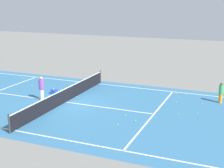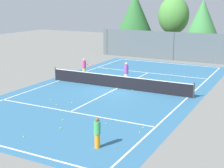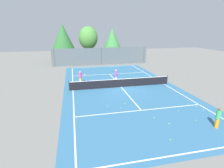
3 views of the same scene
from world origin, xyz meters
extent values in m
plane|color=slate|center=(0.00, 0.00, 0.00)|extent=(80.00, 80.00, 0.00)
cube|color=teal|center=(0.00, 0.00, 0.00)|extent=(13.00, 25.00, 0.00)
cube|color=white|center=(-5.50, 0.00, 0.01)|extent=(0.10, 24.00, 0.01)
cube|color=white|center=(5.50, 0.00, 0.01)|extent=(0.10, 24.00, 0.01)
cube|color=white|center=(0.00, -6.40, 0.01)|extent=(11.00, 0.10, 0.01)
cube|color=white|center=(0.00, 0.00, 0.01)|extent=(0.10, 12.80, 0.01)
cylinder|color=#333833|center=(-5.90, 0.00, 0.55)|extent=(0.10, 0.10, 1.10)
cylinder|color=#333833|center=(5.90, 0.00, 0.55)|extent=(0.10, 0.10, 1.10)
cube|color=black|center=(0.00, 0.00, 0.47)|extent=(11.80, 0.03, 0.95)
cube|color=white|center=(0.00, 0.00, 0.97)|extent=(11.80, 0.04, 0.05)
cylinder|color=silver|center=(-0.15, 1.86, 0.40)|extent=(0.29, 0.29, 0.80)
cylinder|color=purple|center=(-0.15, 1.86, 1.15)|extent=(0.37, 0.37, 0.70)
sphere|color=tan|center=(-0.15, 1.86, 1.61)|extent=(0.22, 0.22, 0.22)
cylinder|color=orange|center=(4.03, -10.06, 0.34)|extent=(0.25, 0.25, 0.69)
cylinder|color=#3FA559|center=(4.03, -10.06, 0.99)|extent=(0.32, 0.32, 0.60)
sphere|color=brown|center=(4.03, -10.06, 1.38)|extent=(0.19, 0.19, 0.19)
cube|color=blue|center=(1.48, 1.89, 0.18)|extent=(0.39, 0.39, 0.36)
sphere|color=#CCE533|center=(1.40, 1.89, 0.39)|extent=(0.07, 0.07, 0.07)
sphere|color=#CCE533|center=(1.56, 1.95, 0.39)|extent=(0.07, 0.07, 0.07)
sphere|color=#CCE533|center=(4.96, -6.82, 0.03)|extent=(0.07, 0.07, 0.07)
sphere|color=#CCE533|center=(5.06, -7.52, 0.03)|extent=(0.07, 0.07, 0.07)
sphere|color=#CCE533|center=(2.92, -7.20, 0.03)|extent=(0.07, 0.07, 0.07)
sphere|color=#CCE533|center=(0.47, -7.84, 0.03)|extent=(0.07, 0.07, 0.07)
sphere|color=#CCE533|center=(1.33, -0.13, 0.03)|extent=(0.07, 0.07, 0.07)
sphere|color=#CCE533|center=(3.32, -8.92, 0.03)|extent=(0.07, 0.07, 0.07)
sphere|color=#CCE533|center=(2.65, 4.76, 0.03)|extent=(0.07, 0.07, 0.07)
sphere|color=#CCE533|center=(-1.56, -5.69, 0.03)|extent=(0.07, 0.07, 0.07)
sphere|color=#CCE533|center=(1.12, -8.94, 0.03)|extent=(0.07, 0.07, 0.07)
sphere|color=#CCE533|center=(3.60, 5.92, 0.03)|extent=(0.07, 0.07, 0.07)
sphere|color=#CCE533|center=(-0.94, -4.85, 0.03)|extent=(0.07, 0.07, 0.07)
sphere|color=#CCE533|center=(4.50, 7.02, 0.03)|extent=(0.07, 0.07, 0.07)
sphere|color=#CCE533|center=(-2.58, -4.96, 0.03)|extent=(0.07, 0.07, 0.07)
camera|label=1|loc=(-18.73, -11.30, 7.02)|focal=51.74mm
camera|label=2|loc=(11.25, -22.39, 6.59)|focal=53.75mm
camera|label=3|loc=(-5.32, -19.01, 6.46)|focal=28.41mm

